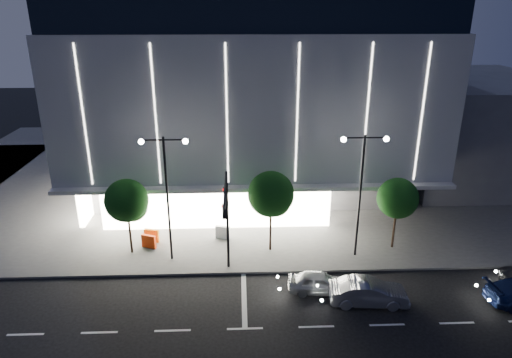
{
  "coord_description": "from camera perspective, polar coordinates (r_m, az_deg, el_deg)",
  "views": [
    {
      "loc": [
        1.78,
        -22.21,
        16.79
      ],
      "look_at": [
        3.03,
        8.74,
        5.0
      ],
      "focal_mm": 32.0,
      "sensor_mm": 36.0,
      "label": 1
    }
  ],
  "objects": [
    {
      "name": "traffic_mast",
      "position": [
        28.14,
        -3.7,
        -3.92
      ],
      "size": [
        0.33,
        5.89,
        7.07
      ],
      "color": "black",
      "rests_on": "ground"
    },
    {
      "name": "tree_right",
      "position": [
        33.88,
        17.29,
        -2.56
      ],
      "size": [
        2.91,
        2.91,
        5.51
      ],
      "color": "black",
      "rests_on": "ground"
    },
    {
      "name": "street_lamp_east",
      "position": [
        31.32,
        13.05,
        0.04
      ],
      "size": [
        3.16,
        0.36,
        9.0
      ],
      "color": "black",
      "rests_on": "ground"
    },
    {
      "name": "car_lead",
      "position": [
        29.36,
        7.95,
        -12.7
      ],
      "size": [
        4.08,
        2.01,
        1.34
      ],
      "primitive_type": "imported",
      "rotation": [
        0.0,
        0.0,
        1.46
      ],
      "color": "#999CA0",
      "rests_on": "ground"
    },
    {
      "name": "annex_building",
      "position": [
        53.49,
        24.83,
        6.17
      ],
      "size": [
        16.0,
        20.0,
        10.0
      ],
      "primitive_type": "cube",
      "color": "#4C4C51",
      "rests_on": "ground"
    },
    {
      "name": "sidewalk_museum",
      "position": [
        49.25,
        1.57,
        0.99
      ],
      "size": [
        70.0,
        40.0,
        0.15
      ],
      "primitive_type": "cube",
      "color": "#474747",
      "rests_on": "ground"
    },
    {
      "name": "car_second",
      "position": [
        28.85,
        13.86,
        -13.59
      ],
      "size": [
        4.76,
        1.96,
        1.54
      ],
      "primitive_type": "imported",
      "rotation": [
        0.0,
        0.0,
        1.5
      ],
      "color": "#9A9BA1",
      "rests_on": "ground"
    },
    {
      "name": "museum",
      "position": [
        45.17,
        -0.77,
        11.25
      ],
      "size": [
        30.0,
        25.8,
        18.0
      ],
      "color": "#4C4C51",
      "rests_on": "ground"
    },
    {
      "name": "barrier_d",
      "position": [
        35.03,
        -4.18,
        -6.66
      ],
      "size": [
        1.13,
        0.5,
        1.0
      ],
      "primitive_type": "cube",
      "rotation": [
        0.0,
        0.0,
        -0.24
      ],
      "color": "white",
      "rests_on": "sidewalk_museum"
    },
    {
      "name": "barrier_c",
      "position": [
        35.37,
        -12.91,
        -6.9
      ],
      "size": [
        1.13,
        0.49,
        1.0
      ],
      "primitive_type": "cube",
      "rotation": [
        0.0,
        0.0,
        -0.23
      ],
      "color": "#D3690B",
      "rests_on": "sidewalk_museum"
    },
    {
      "name": "ground",
      "position": [
        27.9,
        -5.73,
        -16.28
      ],
      "size": [
        160.0,
        160.0,
        0.0
      ],
      "primitive_type": "plane",
      "color": "black",
      "rests_on": "ground"
    },
    {
      "name": "tree_mid",
      "position": [
        31.86,
        1.92,
        -2.2
      ],
      "size": [
        3.25,
        3.25,
        6.15
      ],
      "color": "black",
      "rests_on": "ground"
    },
    {
      "name": "street_lamp_west",
      "position": [
        30.6,
        -11.15,
        -0.31
      ],
      "size": [
        3.16,
        0.36,
        9.0
      ],
      "color": "black",
      "rests_on": "ground"
    },
    {
      "name": "barrier_a",
      "position": [
        34.58,
        -13.25,
        -7.6
      ],
      "size": [
        1.11,
        0.64,
        1.0
      ],
      "primitive_type": "cube",
      "rotation": [
        0.0,
        0.0,
        -0.38
      ],
      "color": "#F23C0D",
      "rests_on": "sidewalk_museum"
    },
    {
      "name": "tree_left",
      "position": [
        32.83,
        -15.8,
        -2.87
      ],
      "size": [
        3.02,
        3.02,
        5.72
      ],
      "color": "black",
      "rests_on": "ground"
    }
  ]
}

